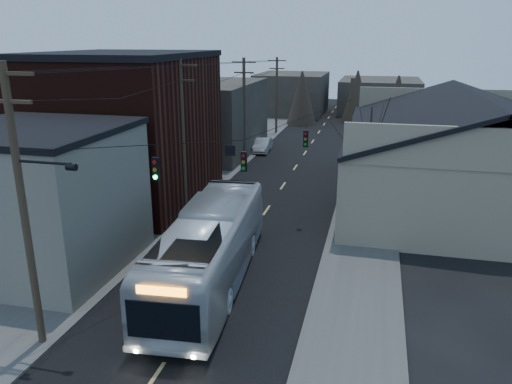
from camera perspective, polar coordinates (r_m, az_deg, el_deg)
road_surface at (r=43.15m, az=4.08°, el=2.18°), size 9.00×110.00×0.02m
sidewalk_left at (r=44.63m, az=-4.18°, el=2.76°), size 4.00×110.00×0.12m
sidewalk_right at (r=42.59m, az=12.73°, el=1.66°), size 4.00×110.00×0.12m
building_clapboard at (r=26.72m, az=-23.44°, el=-0.98°), size 8.00×8.00×7.00m
building_brick at (r=35.90m, az=-14.63°, el=6.75°), size 10.00×12.00×10.00m
building_left_far at (r=50.45m, az=-5.46°, el=8.40°), size 9.00×14.00×7.00m
warehouse at (r=37.61m, az=22.74°, el=2.83°), size 16.16×20.60×7.73m
building_far_left at (r=77.62m, az=4.14°, el=11.16°), size 10.00×12.00×6.00m
building_far_right at (r=81.57m, az=13.93°, el=10.65°), size 12.00×14.00×5.00m
bare_tree at (r=32.03m, az=12.69°, el=3.09°), size 0.40×0.40×7.20m
utility_lines at (r=37.15m, az=-2.08°, el=7.56°), size 11.24×45.28×10.50m
bus at (r=23.48m, az=-5.33°, el=-6.39°), size 4.06×13.27×3.64m
parked_car at (r=51.03m, az=0.76°, el=5.37°), size 1.63×4.21×1.37m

